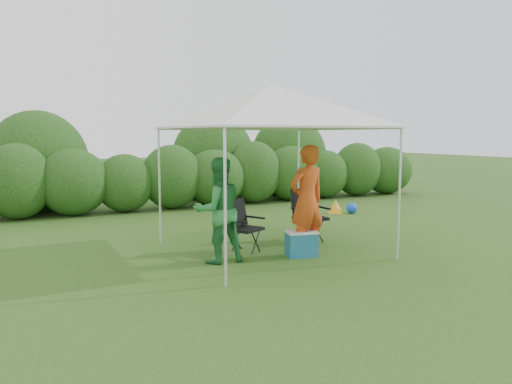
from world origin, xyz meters
name	(u,v)px	position (x,y,z in m)	size (l,w,h in m)	color
ground	(285,257)	(0.00, 0.00, 0.00)	(70.00, 70.00, 0.00)	#365D1D
hedge	(176,178)	(0.12, 6.00, 0.82)	(16.66, 1.53, 1.80)	#27531A
canopy	(271,107)	(0.00, 0.50, 2.46)	(3.10, 3.10, 2.83)	silver
chair_right	(308,211)	(1.06, 0.94, 0.55)	(0.61, 0.55, 0.98)	black
chair_left	(242,222)	(-0.45, 0.68, 0.51)	(0.68, 0.67, 0.89)	black
man	(307,201)	(0.39, -0.05, 0.92)	(0.67, 0.44, 1.83)	#CA4816
woman	(218,210)	(-1.09, 0.19, 0.83)	(0.80, 0.63, 1.65)	#297D3C
cooler	(301,243)	(0.27, -0.07, 0.21)	(0.58, 0.48, 0.42)	#1F678F
bottle	(306,223)	(0.33, -0.11, 0.55)	(0.07, 0.07, 0.26)	#592D0C
lawn_toy	(340,207)	(3.54, 3.27, 0.16)	(0.68, 0.57, 0.34)	#EFA319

